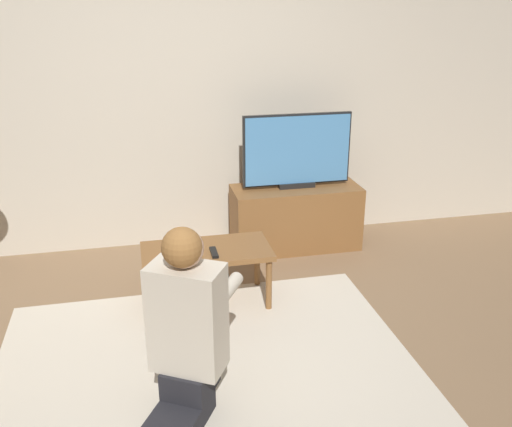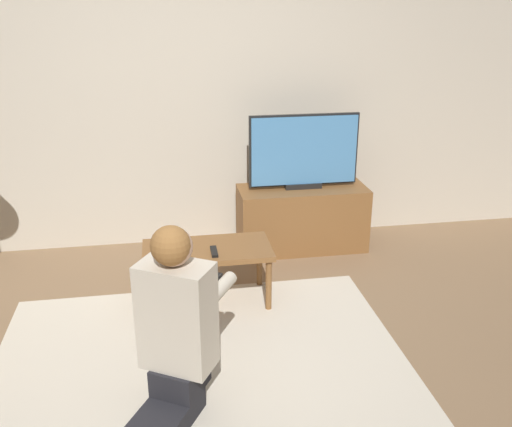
% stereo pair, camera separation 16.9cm
% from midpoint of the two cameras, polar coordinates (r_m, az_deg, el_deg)
% --- Properties ---
extents(ground_plane, '(10.00, 10.00, 0.00)m').
position_cam_midpoint_polar(ground_plane, '(3.20, -3.75, -16.19)').
color(ground_plane, '#896B4C').
extents(wall_back, '(10.00, 0.06, 2.60)m').
position_cam_midpoint_polar(wall_back, '(4.52, -6.81, 12.83)').
color(wall_back, beige).
rests_on(wall_back, ground_plane).
extents(rug, '(2.30, 2.00, 0.02)m').
position_cam_midpoint_polar(rug, '(3.19, -3.75, -16.07)').
color(rug, beige).
rests_on(rug, ground_plane).
extents(tv_stand, '(1.01, 0.40, 0.51)m').
position_cam_midpoint_polar(tv_stand, '(4.60, 5.67, -0.48)').
color(tv_stand, brown).
rests_on(tv_stand, ground_plane).
extents(tv, '(0.86, 0.08, 0.58)m').
position_cam_midpoint_polar(tv, '(4.43, 5.91, 6.19)').
color(tv, black).
rests_on(tv, tv_stand).
extents(coffee_table, '(0.83, 0.42, 0.40)m').
position_cam_midpoint_polar(coffee_table, '(3.72, -3.59, -4.15)').
color(coffee_table, brown).
rests_on(coffee_table, ground_plane).
extents(person_kneeling, '(0.61, 0.80, 0.98)m').
position_cam_midpoint_polar(person_kneeling, '(2.72, -6.23, -11.10)').
color(person_kneeling, '#232328').
rests_on(person_kneeling, rug).
extents(remote, '(0.04, 0.15, 0.02)m').
position_cam_midpoint_polar(remote, '(3.62, -2.88, -3.84)').
color(remote, black).
rests_on(remote, coffee_table).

